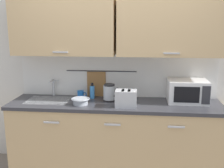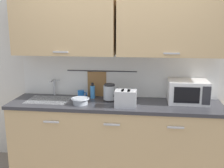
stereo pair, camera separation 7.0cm
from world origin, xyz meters
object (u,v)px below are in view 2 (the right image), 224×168
object	(u,v)px
electric_kettle	(110,93)
mixing_bowl	(80,101)
microwave	(188,92)
toaster	(126,98)
mug_near_sink	(81,94)
dish_soap_bottle	(93,91)

from	to	relation	value
electric_kettle	mixing_bowl	world-z (taller)	electric_kettle
microwave	toaster	bearing A→B (deg)	-160.54
microwave	electric_kettle	size ratio (longest dim) A/B	2.03
microwave	mug_near_sink	bearing A→B (deg)	177.57
dish_soap_bottle	electric_kettle	bearing A→B (deg)	-21.21
electric_kettle	mug_near_sink	distance (m)	0.39
mug_near_sink	toaster	xyz separation A→B (m)	(0.59, -0.31, 0.05)
toaster	dish_soap_bottle	bearing A→B (deg)	144.71
dish_soap_bottle	mug_near_sink	distance (m)	0.15
mug_near_sink	microwave	bearing A→B (deg)	-2.43
dish_soap_bottle	mixing_bowl	bearing A→B (deg)	-107.25
mug_near_sink	electric_kettle	bearing A→B (deg)	-13.14
electric_kettle	mixing_bowl	distance (m)	0.38
toaster	mixing_bowl	bearing A→B (deg)	177.42
microwave	dish_soap_bottle	world-z (taller)	microwave
mug_near_sink	dish_soap_bottle	bearing A→B (deg)	0.65
toaster	electric_kettle	bearing A→B (deg)	133.10
mug_near_sink	toaster	distance (m)	0.67
electric_kettle	mug_near_sink	bearing A→B (deg)	166.86
mug_near_sink	mixing_bowl	world-z (taller)	mug_near_sink
dish_soap_bottle	microwave	bearing A→B (deg)	-2.83
electric_kettle	microwave	bearing A→B (deg)	2.06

